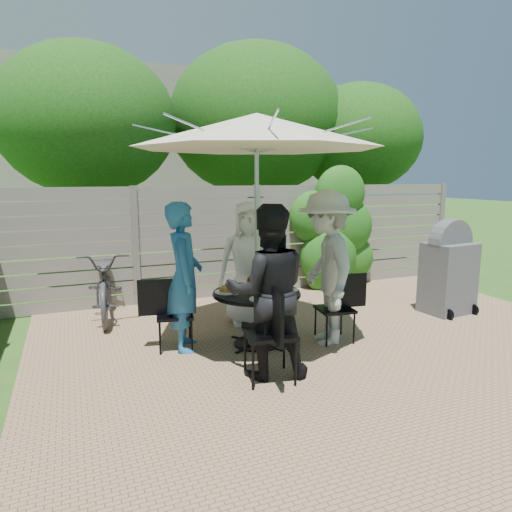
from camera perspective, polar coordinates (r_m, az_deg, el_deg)
name	(u,v)px	position (r m, az deg, el deg)	size (l,w,h in m)	color
backyard_envelope	(170,156)	(14.67, -10.74, 12.19)	(60.00, 60.00, 5.00)	#2D581B
patio_table	(257,308)	(5.39, 0.08, -6.52)	(1.24, 1.24, 0.66)	black
umbrella	(257,131)	(5.19, 0.09, 15.32)	(3.37, 3.37, 2.67)	silver
chair_back	(247,300)	(6.36, -1.08, -5.54)	(0.55, 0.74, 0.97)	black
person_back	(248,264)	(6.10, -0.95, -0.95)	(0.82, 0.53, 1.68)	white
chair_left	(174,329)	(5.41, -10.21, -8.91)	(0.64, 0.47, 0.85)	black
person_left	(184,277)	(5.25, -8.95, -2.64)	(0.63, 0.41, 1.72)	#24649D
chair_front	(270,352)	(4.54, 1.74, -11.95)	(0.55, 0.75, 0.99)	black
person_front	(268,292)	(4.49, 1.48, -4.54)	(0.84, 0.66, 1.74)	black
chair_right	(335,322)	(5.65, 9.91, -8.10)	(0.63, 0.45, 0.84)	black
person_right	(326,268)	(5.45, 8.77, -1.50)	(1.19, 0.68, 1.84)	#B6B8B3
plate_back	(253,282)	(5.67, -0.40, -3.32)	(0.26, 0.26, 0.06)	white
plate_left	(226,290)	(5.29, -3.80, -4.31)	(0.26, 0.26, 0.06)	white
plate_front	(261,297)	(4.98, 0.63, -5.20)	(0.26, 0.26, 0.06)	white
plate_right	(287,288)	(5.39, 3.89, -4.07)	(0.26, 0.26, 0.06)	white
glass_left	(235,288)	(5.19, -2.62, -4.08)	(0.07, 0.07, 0.14)	silver
glass_front	(269,291)	(5.08, 1.64, -4.37)	(0.07, 0.07, 0.14)	silver
glass_right	(277,283)	(5.46, 2.64, -3.38)	(0.07, 0.07, 0.14)	silver
syrup_jug	(251,284)	(5.36, -0.63, -3.51)	(0.09, 0.09, 0.16)	#59280C
coffee_cup	(262,282)	(5.54, 0.81, -3.26)	(0.08, 0.08, 0.12)	#C6B293
bicycle	(106,283)	(6.84, -18.22, -3.20)	(0.65, 1.88, 0.99)	#333338
bbq_grill	(448,271)	(7.18, 22.92, -1.77)	(0.72, 0.58, 1.39)	#545459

